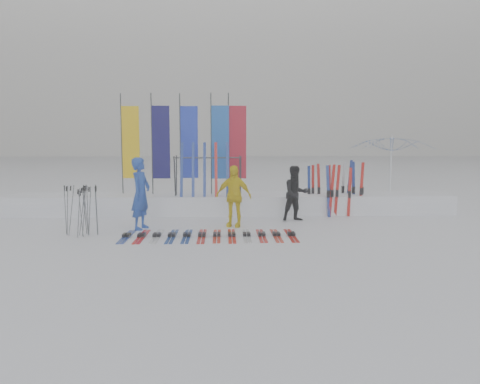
{
  "coord_description": "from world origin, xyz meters",
  "views": [
    {
      "loc": [
        -0.23,
        -10.24,
        2.3
      ],
      "look_at": [
        0.2,
        1.6,
        1.0
      ],
      "focal_mm": 35.0,
      "sensor_mm": 36.0,
      "label": 1
    }
  ],
  "objects_px": {
    "person_blue": "(141,193)",
    "tent_canopy": "(391,172)",
    "ski_rack": "(208,171)",
    "ski_row": "(209,235)",
    "person_black": "(296,193)",
    "person_yellow": "(234,196)"
  },
  "relations": [
    {
      "from": "person_black",
      "to": "tent_canopy",
      "type": "distance_m",
      "value": 4.24
    },
    {
      "from": "person_blue",
      "to": "person_black",
      "type": "xyz_separation_m",
      "value": [
        4.23,
        1.12,
        -0.14
      ]
    },
    {
      "from": "tent_canopy",
      "to": "ski_row",
      "type": "distance_m",
      "value": 7.54
    },
    {
      "from": "person_blue",
      "to": "ski_row",
      "type": "distance_m",
      "value": 2.25
    },
    {
      "from": "ski_rack",
      "to": "tent_canopy",
      "type": "bearing_deg",
      "value": 10.01
    },
    {
      "from": "person_blue",
      "to": "person_black",
      "type": "relative_size",
      "value": 1.18
    },
    {
      "from": "person_blue",
      "to": "person_yellow",
      "type": "relative_size",
      "value": 1.13
    },
    {
      "from": "person_yellow",
      "to": "tent_canopy",
      "type": "distance_m",
      "value": 6.22
    },
    {
      "from": "ski_row",
      "to": "person_black",
      "type": "bearing_deg",
      "value": 41.39
    },
    {
      "from": "ski_row",
      "to": "ski_rack",
      "type": "relative_size",
      "value": 2.03
    },
    {
      "from": "person_blue",
      "to": "person_yellow",
      "type": "xyz_separation_m",
      "value": [
        2.42,
        0.28,
        -0.11
      ]
    },
    {
      "from": "tent_canopy",
      "to": "person_yellow",
      "type": "bearing_deg",
      "value": -150.16
    },
    {
      "from": "person_blue",
      "to": "ski_row",
      "type": "xyz_separation_m",
      "value": [
        1.79,
        -1.03,
        -0.9
      ]
    },
    {
      "from": "person_yellow",
      "to": "person_blue",
      "type": "bearing_deg",
      "value": -156.59
    },
    {
      "from": "person_yellow",
      "to": "ski_rack",
      "type": "bearing_deg",
      "value": 127.2
    },
    {
      "from": "person_black",
      "to": "ski_rack",
      "type": "xyz_separation_m",
      "value": [
        -2.55,
        1.16,
        0.59
      ]
    },
    {
      "from": "person_yellow",
      "to": "tent_canopy",
      "type": "bearing_deg",
      "value": 46.71
    },
    {
      "from": "ski_rack",
      "to": "ski_row",
      "type": "bearing_deg",
      "value": -88.03
    },
    {
      "from": "tent_canopy",
      "to": "ski_rack",
      "type": "height_order",
      "value": "tent_canopy"
    },
    {
      "from": "person_blue",
      "to": "ski_rack",
      "type": "relative_size",
      "value": 0.92
    },
    {
      "from": "person_blue",
      "to": "tent_canopy",
      "type": "xyz_separation_m",
      "value": [
        7.8,
        3.36,
        0.33
      ]
    },
    {
      "from": "person_blue",
      "to": "tent_canopy",
      "type": "relative_size",
      "value": 0.67
    }
  ]
}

